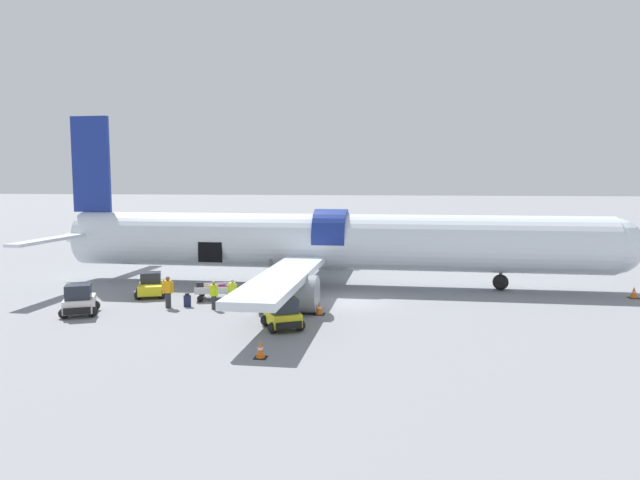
{
  "coord_description": "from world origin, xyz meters",
  "views": [
    {
      "loc": [
        3.34,
        -34.03,
        7.38
      ],
      "look_at": [
        -2.15,
        2.4,
        3.52
      ],
      "focal_mm": 32.0,
      "sensor_mm": 36.0,
      "label": 1
    }
  ],
  "objects": [
    {
      "name": "ground_plane",
      "position": [
        0.0,
        0.0,
        0.0
      ],
      "size": [
        500.0,
        500.0,
        0.0
      ],
      "primitive_type": "plane",
      "color": "gray"
    },
    {
      "name": "airplane",
      "position": [
        -2.29,
        5.37,
        3.03
      ],
      "size": [
        41.34,
        33.18,
        12.06
      ],
      "color": "silver",
      "rests_on": "ground_plane"
    },
    {
      "name": "baggage_tug_lead",
      "position": [
        -2.62,
        -6.8,
        0.67
      ],
      "size": [
        2.46,
        2.69,
        1.61
      ],
      "color": "yellow",
      "rests_on": "ground_plane"
    },
    {
      "name": "baggage_tug_mid",
      "position": [
        -12.7,
        -0.18,
        0.64
      ],
      "size": [
        2.44,
        2.83,
        1.51
      ],
      "color": "yellow",
      "rests_on": "ground_plane"
    },
    {
      "name": "baggage_tug_rear",
      "position": [
        -14.35,
        -5.55,
        0.72
      ],
      "size": [
        2.52,
        2.81,
        1.73
      ],
      "color": "silver",
      "rests_on": "ground_plane"
    },
    {
      "name": "baggage_cart_loading",
      "position": [
        -8.33,
        -0.38,
        0.48
      ],
      "size": [
        3.45,
        2.45,
        1.05
      ],
      "color": "silver",
      "rests_on": "ground_plane"
    },
    {
      "name": "ground_crew_loader_a",
      "position": [
        -7.48,
        -3.13,
        0.86
      ],
      "size": [
        0.57,
        0.47,
        1.64
      ],
      "color": "#2D2D33",
      "rests_on": "ground_plane"
    },
    {
      "name": "ground_crew_loader_b",
      "position": [
        -5.48,
        -0.15,
        0.82
      ],
      "size": [
        0.54,
        0.39,
        1.56
      ],
      "color": "#2D2D33",
      "rests_on": "ground_plane"
    },
    {
      "name": "ground_crew_driver",
      "position": [
        -10.25,
        -3.14,
        0.97
      ],
      "size": [
        0.62,
        0.57,
        1.85
      ],
      "color": "#2D2D33",
      "rests_on": "ground_plane"
    },
    {
      "name": "ground_crew_supervisor",
      "position": [
        -6.55,
        -2.56,
        0.89
      ],
      "size": [
        0.55,
        0.53,
        1.69
      ],
      "color": "#1E2338",
      "rests_on": "ground_plane"
    },
    {
      "name": "suitcase_on_tarmac_upright",
      "position": [
        -5.89,
        -1.46,
        0.31
      ],
      "size": [
        0.46,
        0.39,
        0.72
      ],
      "color": "olive",
      "rests_on": "ground_plane"
    },
    {
      "name": "suitcase_on_tarmac_spare",
      "position": [
        -9.24,
        -2.75,
        0.35
      ],
      "size": [
        0.43,
        0.25,
        0.8
      ],
      "color": "#1E2347",
      "rests_on": "ground_plane"
    },
    {
      "name": "safety_cone_nose",
      "position": [
        17.62,
        3.78,
        0.34
      ],
      "size": [
        0.6,
        0.6,
        0.73
      ],
      "color": "black",
      "rests_on": "ground_plane"
    },
    {
      "name": "safety_cone_engine_left",
      "position": [
        -2.56,
        -11.53,
        0.35
      ],
      "size": [
        0.53,
        0.53,
        0.74
      ],
      "color": "black",
      "rests_on": "ground_plane"
    },
    {
      "name": "safety_cone_wingtip",
      "position": [
        -1.31,
        -3.47,
        0.33
      ],
      "size": [
        0.64,
        0.64,
        0.71
      ],
      "color": "black",
      "rests_on": "ground_plane"
    }
  ]
}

